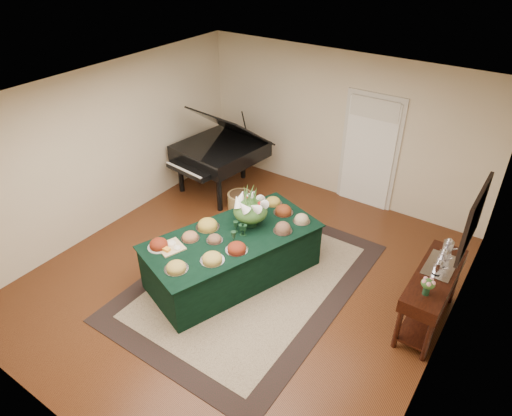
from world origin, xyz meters
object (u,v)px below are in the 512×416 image
Objects in this scene: buffet_table at (233,256)px; mahogany_sideboard at (433,285)px; floral_centerpiece at (250,207)px; grand_piano at (220,151)px.

mahogany_sideboard is (2.64, 0.66, 0.29)m from buffet_table.
floral_centerpiece is (0.06, 0.37, 0.67)m from buffet_table.
grand_piano reaches higher than mahogany_sideboard.
buffet_table is 0.76m from floral_centerpiece.
mahogany_sideboard reaches higher than buffet_table.
floral_centerpiece reaches higher than mahogany_sideboard.
mahogany_sideboard is at bearing 14.07° from buffet_table.
floral_centerpiece is at bearing 80.85° from buffet_table.
buffet_table is 5.33× the size of floral_centerpiece.
floral_centerpiece is at bearing -40.92° from grand_piano.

